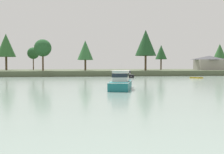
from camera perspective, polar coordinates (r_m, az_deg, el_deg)
name	(u,v)px	position (r m, az deg, el deg)	size (l,w,h in m)	color
far_shore_bank	(105,72)	(107.89, -1.44, 1.07)	(230.69, 43.81, 1.81)	#4C563D
dinghy_yellow	(196,78)	(77.55, 17.82, -0.16)	(3.17, 3.79, 0.56)	gold
cruiser_black	(127,76)	(78.83, 3.38, 0.24)	(3.27, 7.30, 3.75)	black
cruiser_teal	(121,84)	(40.20, 2.02, -1.63)	(5.34, 10.18, 4.87)	#196B70
shore_tree_inland_a	(33,53)	(110.23, -16.72, 4.95)	(4.66, 4.66, 9.07)	brown
shore_tree_inland_b	(85,50)	(95.06, -5.82, 5.79)	(5.70, 5.70, 10.80)	brown
shore_tree_far_right	(6,45)	(110.31, -22.02, 6.38)	(7.29, 7.29, 14.13)	brown
shore_tree_center_left	(161,52)	(115.66, 10.60, 5.30)	(5.00, 5.00, 10.65)	brown
shore_tree_left_mid	(146,43)	(96.39, 7.31, 7.35)	(7.60, 7.60, 14.67)	brown
shore_tree_right_mid	(220,52)	(121.52, 22.34, 5.13)	(5.20, 5.20, 11.08)	brown
shore_tree_center	(43,48)	(92.07, -14.79, 6.09)	(5.80, 5.80, 10.62)	brown
cottage_behind_trees	(209,63)	(112.70, 20.35, 2.93)	(11.61, 6.67, 5.73)	#9E998E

